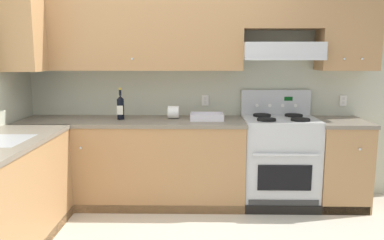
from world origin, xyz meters
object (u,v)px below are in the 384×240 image
stove (279,160)px  wine_bottle (121,107)px  bowl (207,118)px  paper_towel_roll (173,112)px

stove → wine_bottle: (-1.67, 0.01, 0.57)m
bowl → paper_towel_roll: bearing=166.3°
stove → paper_towel_roll: stove is taller
bowl → paper_towel_roll: (-0.36, 0.09, 0.05)m
wine_bottle → bowl: bearing=-0.7°
stove → bowl: stove is taller
bowl → paper_towel_roll: size_ratio=2.53×
wine_bottle → bowl: (0.90, -0.01, -0.11)m
wine_bottle → paper_towel_roll: 0.56m
paper_towel_roll → stove: bearing=-4.2°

